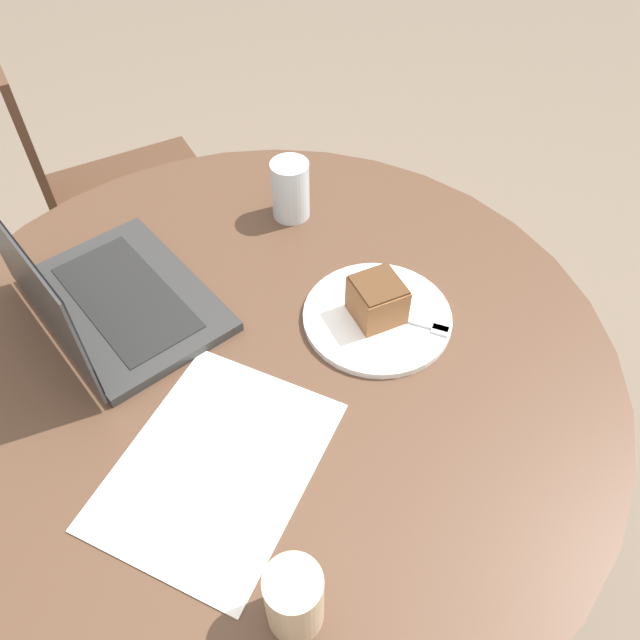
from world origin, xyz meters
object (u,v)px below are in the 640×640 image
Objects in this scene: plate at (377,317)px; coffee_glass at (294,599)px; laptop at (105,297)px; chair at (107,200)px.

plate is 2.20× the size of coffee_glass.
coffee_glass is at bearing -5.75° from laptop.
plate is 0.48m from coffee_glass.
coffee_glass reaches higher than plate.
chair reaches higher than coffee_glass.
plate is at bearing 48.41° from laptop.
chair is at bearing -131.77° from coffee_glass.
chair is 2.19× the size of laptop.
plate is at bearing 17.75° from chair.
coffee_glass is 0.27× the size of laptop.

